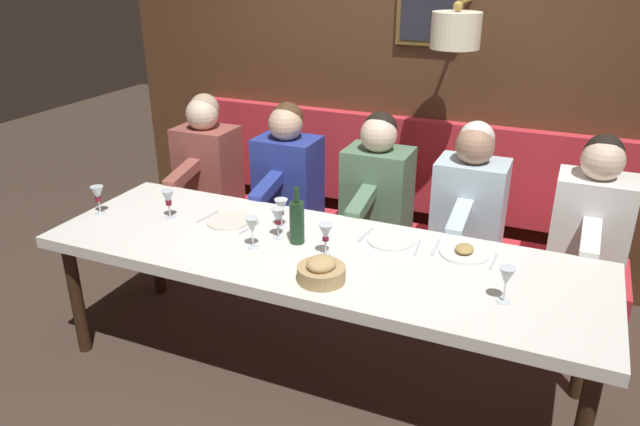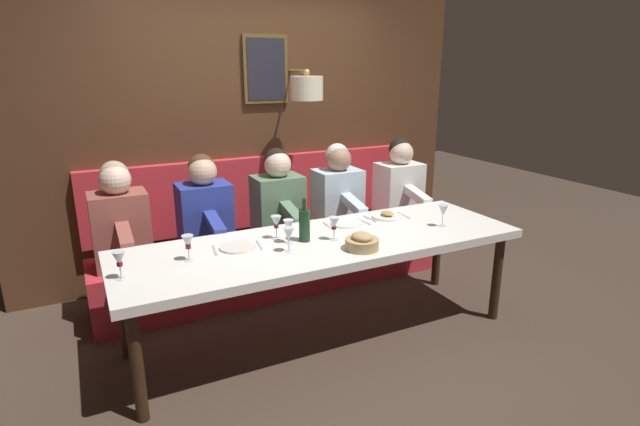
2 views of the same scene
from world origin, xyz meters
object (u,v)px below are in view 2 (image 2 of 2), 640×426
object	(u,v)px
wine_glass_5	(289,235)
wine_glass_6	(289,227)
dining_table	(324,248)
wine_glass_0	(276,223)
bread_bowl	(362,242)
wine_glass_2	(188,243)
diner_far	(205,208)
wine_glass_3	(119,260)
diner_near	(338,192)
diner_middle	(278,199)
wine_bottle	(304,225)
wine_glass_1	(334,224)
diner_nearest	(399,184)
wine_glass_4	(443,211)
diner_farthest	(120,219)

from	to	relation	value
wine_glass_5	wine_glass_6	world-z (taller)	same
dining_table	wine_glass_0	xyz separation A→B (m)	(0.17, 0.28, 0.18)
bread_bowl	wine_glass_2	bearing A→B (deg)	73.81
diner_far	dining_table	bearing A→B (deg)	-145.87
wine_glass_3	wine_glass_2	bearing A→B (deg)	-75.22
diner_near	wine_glass_5	distance (m)	1.33
diner_middle	wine_glass_2	distance (m)	1.26
wine_glass_0	dining_table	bearing A→B (deg)	-121.10
diner_middle	wine_glass_5	size ratio (longest dim) A/B	4.82
wine_bottle	wine_glass_1	bearing A→B (deg)	-111.15
wine_glass_6	diner_far	bearing A→B (deg)	23.39
diner_nearest	wine_glass_4	world-z (taller)	diner_nearest
wine_glass_0	wine_glass_6	xyz separation A→B (m)	(-0.12, -0.04, 0.00)
diner_farthest	dining_table	bearing A→B (deg)	-125.83
wine_glass_3	wine_glass_4	xyz separation A→B (m)	(-0.06, -2.23, 0.00)
diner_near	diner_farthest	xyz separation A→B (m)	(0.00, 1.81, 0.00)
diner_nearest	wine_bottle	world-z (taller)	diner_nearest
diner_nearest	bread_bowl	world-z (taller)	diner_nearest
dining_table	wine_glass_6	size ratio (longest dim) A/B	17.11
wine_glass_0	wine_glass_1	world-z (taller)	same
diner_nearest	wine_glass_2	world-z (taller)	diner_nearest
wine_glass_5	wine_glass_6	size ratio (longest dim) A/B	1.00
diner_far	wine_glass_1	bearing A→B (deg)	-144.16
wine_glass_3	wine_glass_6	size ratio (longest dim) A/B	1.00
diner_far	wine_glass_1	distance (m)	1.13
wine_glass_4	diner_farthest	bearing A→B (deg)	64.74
wine_glass_6	wine_bottle	size ratio (longest dim) A/B	0.55
wine_glass_1	diner_middle	bearing A→B (deg)	2.63
wine_glass_0	bread_bowl	xyz separation A→B (m)	(-0.44, -0.42, -0.07)
wine_glass_1	wine_glass_5	size ratio (longest dim) A/B	1.00
diner_middle	wine_glass_4	distance (m)	1.36
wine_glass_3	bread_bowl	distance (m)	1.47
diner_near	wine_glass_4	size ratio (longest dim) A/B	4.82
wine_glass_1	wine_bottle	world-z (taller)	wine_bottle
diner_far	bread_bowl	size ratio (longest dim) A/B	3.60
diner_nearest	diner_far	bearing A→B (deg)	90.00
diner_nearest	wine_glass_5	world-z (taller)	diner_nearest
diner_middle	diner_near	bearing A→B (deg)	-90.00
diner_nearest	diner_near	xyz separation A→B (m)	(0.00, 0.66, 0.00)
wine_bottle	diner_far	bearing A→B (deg)	29.31
dining_table	diner_farthest	world-z (taller)	diner_farthest
diner_far	diner_near	bearing A→B (deg)	-90.00
bread_bowl	wine_glass_3	bearing A→B (deg)	82.19
diner_middle	dining_table	bearing A→B (deg)	178.66
wine_glass_1	diner_far	bearing A→B (deg)	35.84
diner_middle	wine_glass_4	xyz separation A→B (m)	(-1.01, -0.90, 0.04)
dining_table	bread_bowl	distance (m)	0.32
diner_nearest	wine_bottle	bearing A→B (deg)	121.54
dining_table	wine_glass_0	distance (m)	0.37
diner_middle	diner_nearest	bearing A→B (deg)	-90.00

